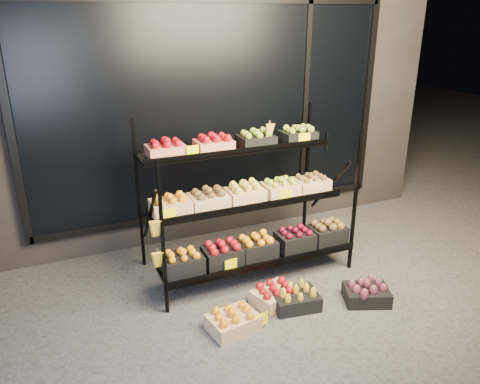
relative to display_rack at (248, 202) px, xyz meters
name	(u,v)px	position (x,y,z in m)	size (l,w,h in m)	color
ground	(273,297)	(0.02, -0.60, -0.79)	(24.00, 24.00, 0.00)	#514F4C
building	(187,83)	(0.02, 1.99, 0.96)	(6.00, 2.08, 3.50)	#2D2826
display_rack	(248,202)	(0.00, 0.00, 0.00)	(2.18, 1.02, 1.66)	black
tag_floor_a	(261,323)	(-0.31, -1.00, -0.73)	(0.13, 0.01, 0.12)	#FFF700
floor_crate_left	(233,320)	(-0.54, -0.90, -0.69)	(0.46, 0.37, 0.21)	#DCB27E
floor_crate_midleft	(295,298)	(0.13, -0.82, -0.69)	(0.47, 0.37, 0.21)	black
floor_crate_midright	(274,294)	(-0.02, -0.68, -0.69)	(0.47, 0.40, 0.20)	#DCB27E
floor_crate_right	(367,293)	(0.81, -1.02, -0.69)	(0.50, 0.44, 0.21)	black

